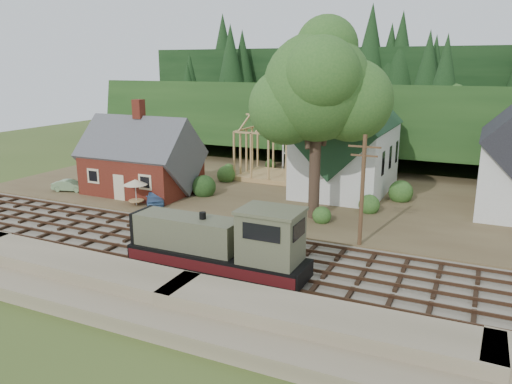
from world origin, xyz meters
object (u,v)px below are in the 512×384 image
at_px(locomotive, 223,245).
at_px(car_green, 70,186).
at_px(patio_set, 135,183).
at_px(car_blue, 155,197).

height_order(locomotive, car_green, locomotive).
xyz_separation_m(locomotive, car_green, (-23.39, 11.09, -1.15)).
distance_m(car_green, patio_set, 9.44).
bearing_deg(locomotive, patio_set, 145.48).
xyz_separation_m(locomotive, patio_set, (-14.16, 9.74, 0.30)).
relative_size(car_blue, car_green, 1.11).
relative_size(locomotive, car_blue, 2.95).
bearing_deg(patio_set, car_green, 171.63).
height_order(car_green, patio_set, patio_set).
relative_size(car_blue, patio_set, 1.60).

